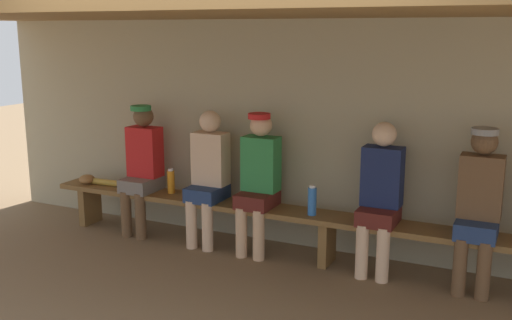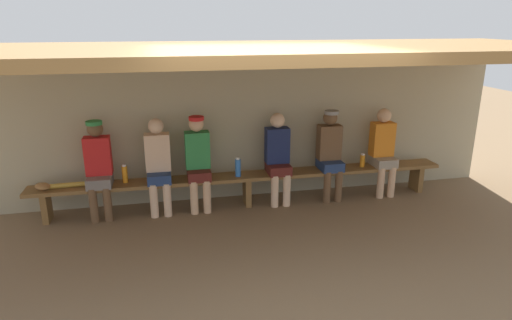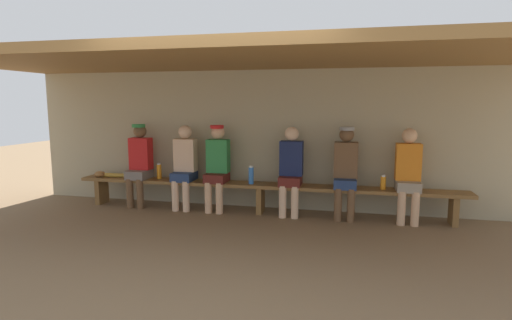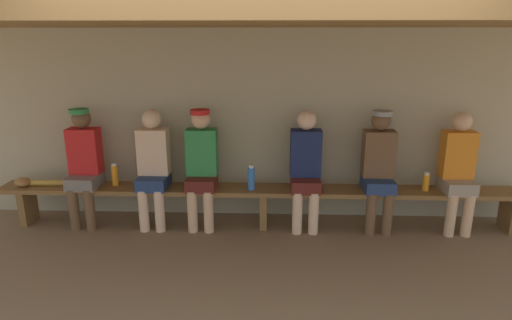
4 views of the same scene
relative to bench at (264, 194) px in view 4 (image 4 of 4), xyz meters
name	(u,v)px [view 4 (image 4 of 4)]	position (x,y,z in m)	size (l,w,h in m)	color
ground_plane	(259,306)	(0.00, -1.55, -0.39)	(24.00, 24.00, 0.00)	brown
back_wall	(265,124)	(0.00, 0.45, 0.71)	(8.00, 0.20, 2.20)	tan
dugout_roof	(263,18)	(0.00, -0.85, 1.87)	(8.00, 2.80, 0.12)	olive
bench	(264,194)	(0.00, 0.00, 0.00)	(6.00, 0.36, 0.46)	brown
player_leftmost	(201,163)	(-0.69, 0.00, 0.36)	(0.34, 0.42, 1.34)	#591E19
player_near_post	(153,164)	(-1.24, 0.00, 0.34)	(0.34, 0.42, 1.34)	navy
player_shirtless_tan	(84,162)	(-2.03, 0.00, 0.36)	(0.34, 0.42, 1.34)	slate
player_in_white	(306,166)	(0.46, 0.00, 0.34)	(0.34, 0.42, 1.34)	#591E19
player_in_red	(458,167)	(2.13, 0.00, 0.34)	(0.34, 0.42, 1.34)	gray
player_with_sunglasses	(379,165)	(1.27, 0.00, 0.36)	(0.34, 0.42, 1.34)	navy
water_bottle_clear	(251,178)	(-0.14, -0.04, 0.21)	(0.08, 0.08, 0.28)	blue
water_bottle_green	(426,182)	(1.80, 0.00, 0.17)	(0.08, 0.08, 0.21)	orange
water_bottle_blue	(115,175)	(-1.70, 0.04, 0.20)	(0.08, 0.08, 0.26)	orange
baseball_glove_worn	(23,182)	(-2.75, -0.02, 0.12)	(0.24, 0.17, 0.09)	olive
baseball_bat	(58,183)	(-2.36, 0.00, 0.11)	(0.07, 0.07, 0.85)	#B28C33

